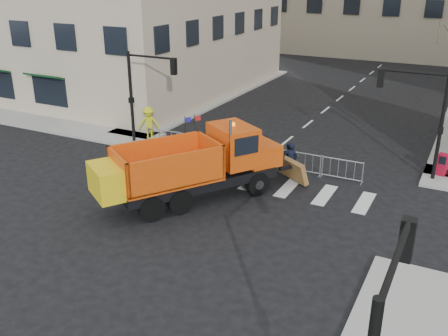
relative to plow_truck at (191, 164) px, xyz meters
The scene contains 11 objects.
ground 3.02m from the plow_truck, 68.86° to the right, with size 120.00×120.00×0.00m, color black.
sidewalk_back 6.43m from the plow_truck, 81.67° to the left, with size 64.00×5.00×0.15m, color gray.
traffic_light_left 8.84m from the plow_truck, 143.96° to the left, with size 0.18×0.18×5.40m, color black.
traffic_light_right 11.87m from the plow_truck, 37.30° to the left, with size 0.18×0.18×5.40m, color black.
crowd_barriers 5.39m from the plow_truck, 88.33° to the left, with size 12.60×0.60×1.10m, color #9EA0A5, non-canonical shape.
plow_truck is the anchor object (origin of this frame).
cop_a 5.41m from the plow_truck, 56.02° to the left, with size 0.66×0.44×1.82m, color black.
cop_b 4.94m from the plow_truck, 72.83° to the left, with size 0.92×0.72×1.89m, color black.
cop_c 5.53m from the plow_truck, 58.60° to the left, with size 0.97×0.40×1.66m, color black.
worker 8.51m from the plow_truck, 138.06° to the left, with size 1.31×0.75×2.03m, color #CAD018.
newspaper_box 12.50m from the plow_truck, 38.90° to the left, with size 0.45×0.40×1.10m, color maroon.
Camera 1 is at (9.73, -15.13, 9.68)m, focal length 40.00 mm.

